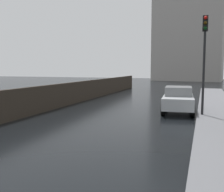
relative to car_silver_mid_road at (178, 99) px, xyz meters
name	(u,v)px	position (x,y,z in m)	size (l,w,h in m)	color
car_silver_mid_road	(178,99)	(0.00, 0.00, 0.00)	(1.95, 4.11, 1.44)	#B2B5BA
traffic_light	(204,48)	(1.31, -1.25, 2.76)	(0.26, 0.39, 4.90)	black
distant_tower	(189,22)	(-1.67, 38.07, 10.35)	(13.17, 8.59, 22.18)	#9E9993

